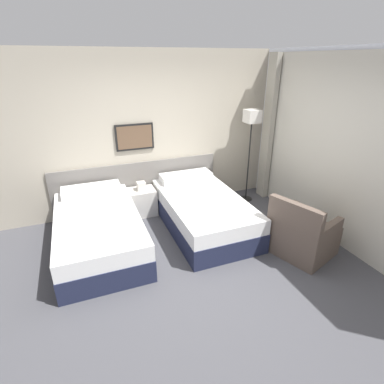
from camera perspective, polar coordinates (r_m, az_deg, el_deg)
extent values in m
plane|color=#47474C|center=(4.14, 1.58, -13.72)|extent=(16.00, 16.00, 0.00)
cube|color=#B7AD99|center=(5.32, -6.89, 11.01)|extent=(10.00, 0.06, 2.70)
cube|color=slate|center=(5.47, -10.14, 1.16)|extent=(2.93, 0.04, 0.88)
cube|color=black|center=(5.20, -10.86, 10.25)|extent=(0.64, 0.03, 0.44)
cube|color=brown|center=(5.18, -10.83, 10.22)|extent=(0.58, 0.01, 0.38)
cube|color=white|center=(4.59, 29.25, 5.96)|extent=(0.06, 4.49, 2.70)
cube|color=beige|center=(4.56, 28.80, 5.57)|extent=(0.03, 4.13, 2.64)
cube|color=#A8A393|center=(5.85, 14.29, 11.33)|extent=(0.10, 0.24, 2.64)
cube|color=#1E233D|center=(4.59, -17.13, -8.46)|extent=(1.14, 2.05, 0.31)
cube|color=white|center=(4.45, -17.54, -5.56)|extent=(1.13, 2.03, 0.23)
cube|color=white|center=(5.10, -18.62, 0.37)|extent=(0.91, 0.34, 0.13)
cube|color=#1E233D|center=(4.90, 2.12, -5.04)|extent=(1.14, 2.05, 0.31)
cube|color=white|center=(4.78, 2.17, -2.25)|extent=(1.13, 2.03, 0.23)
cube|color=white|center=(5.38, -1.17, 2.95)|extent=(0.91, 0.34, 0.13)
cube|color=beige|center=(5.33, -9.42, -1.86)|extent=(0.46, 0.38, 0.47)
cube|color=silver|center=(5.21, -9.64, 1.14)|extent=(0.14, 0.14, 0.14)
cylinder|color=black|center=(6.00, 10.17, -1.26)|extent=(0.24, 0.24, 0.02)
cylinder|color=black|center=(5.72, 10.71, 5.55)|extent=(0.02, 0.02, 1.48)
cube|color=silver|center=(5.52, 11.41, 13.98)|extent=(0.25, 0.25, 0.23)
cube|color=brown|center=(4.55, 20.26, -8.42)|extent=(0.93, 0.95, 0.42)
cube|color=brown|center=(4.10, 18.91, -4.91)|extent=(0.34, 0.75, 0.45)
cube|color=brown|center=(4.29, 24.65, -6.67)|extent=(0.61, 0.28, 0.18)
cube|color=brown|center=(4.54, 17.20, -3.66)|extent=(0.61, 0.28, 0.18)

